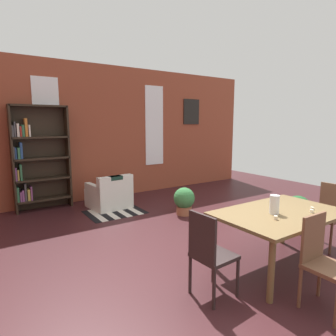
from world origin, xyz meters
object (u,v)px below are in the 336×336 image
object	(u,v)px
dining_chair_near_left	(322,259)
potted_plant_corner	(184,200)
bookshelf_tall	(37,158)
dining_chair_head_right	(328,213)
vase_on_table	(274,204)
potted_plant_by_shelf	(298,211)
dining_chair_head_left	(209,252)
dining_table	(280,218)
armchair_white	(110,195)

from	to	relation	value
dining_chair_near_left	potted_plant_corner	bearing A→B (deg)	78.09
bookshelf_tall	dining_chair_head_right	bearing A→B (deg)	-53.54
vase_on_table	dining_chair_head_right	xyz separation A→B (m)	(1.33, 0.00, -0.35)
vase_on_table	potted_plant_by_shelf	world-z (taller)	vase_on_table
dining_chair_near_left	dining_chair_head_left	world-z (taller)	same
dining_table	armchair_white	bearing A→B (deg)	101.67
armchair_white	potted_plant_corner	size ratio (longest dim) A/B	1.56
vase_on_table	dining_chair_head_right	distance (m)	1.38
bookshelf_tall	potted_plant_by_shelf	bearing A→B (deg)	-46.43
vase_on_table	dining_chair_head_left	distance (m)	1.12
vase_on_table	dining_chair_near_left	xyz separation A→B (m)	(-0.24, -0.76, -0.35)
potted_plant_by_shelf	dining_chair_head_left	bearing A→B (deg)	-165.82
vase_on_table	dining_chair_near_left	bearing A→B (deg)	-107.52
dining_table	dining_chair_near_left	xyz separation A→B (m)	(-0.37, -0.76, -0.15)
potted_plant_by_shelf	bookshelf_tall	bearing A→B (deg)	133.57
potted_plant_by_shelf	potted_plant_corner	bearing A→B (deg)	124.52
dining_chair_near_left	dining_chair_head_right	xyz separation A→B (m)	(1.57, 0.76, 0.00)
dining_chair_near_left	vase_on_table	bearing A→B (deg)	72.48
dining_table	bookshelf_tall	xyz separation A→B (m)	(-2.10, 4.46, 0.46)
dining_chair_head_left	vase_on_table	bearing A→B (deg)	0.22
bookshelf_tall	potted_plant_corner	distance (m)	3.25
dining_chair_near_left	armchair_white	distance (m)	4.53
dining_chair_head_right	potted_plant_corner	distance (m)	2.60
dining_table	potted_plant_corner	distance (m)	2.47
dining_chair_head_left	dining_chair_head_right	xyz separation A→B (m)	(2.40, 0.01, 0.00)
dining_table	vase_on_table	bearing A→B (deg)	180.00
dining_chair_near_left	potted_plant_corner	size ratio (longest dim) A/B	1.69
dining_chair_head_left	bookshelf_tall	distance (m)	4.60
vase_on_table	dining_chair_head_left	size ratio (longest dim) A/B	0.25
dining_chair_near_left	armchair_white	world-z (taller)	dining_chair_near_left
bookshelf_tall	vase_on_table	bearing A→B (deg)	-66.25
armchair_white	vase_on_table	bearing A→B (deg)	-80.29
dining_chair_head_left	dining_chair_near_left	bearing A→B (deg)	-42.23
dining_chair_near_left	potted_plant_corner	xyz separation A→B (m)	(0.67, 3.18, -0.21)
dining_table	dining_chair_head_left	bearing A→B (deg)	-179.80
dining_chair_head_right	armchair_white	size ratio (longest dim) A/B	1.09
dining_chair_head_right	dining_table	bearing A→B (deg)	-179.86
dining_chair_head_right	dining_chair_head_left	bearing A→B (deg)	-179.83
potted_plant_corner	vase_on_table	bearing A→B (deg)	-100.11
dining_chair_near_left	armchair_white	size ratio (longest dim) A/B	1.09
dining_chair_head_left	dining_chair_head_right	distance (m)	2.40
dining_chair_near_left	potted_plant_by_shelf	bearing A→B (deg)	37.42
armchair_white	bookshelf_tall	bearing A→B (deg)	151.54
dining_table	bookshelf_tall	size ratio (longest dim) A/B	0.74
dining_chair_head_right	potted_plant_by_shelf	distance (m)	0.77
dining_table	dining_chair_head_right	distance (m)	1.21
dining_table	dining_chair_near_left	bearing A→B (deg)	-116.15
dining_chair_near_left	armchair_white	xyz separation A→B (m)	(-0.40, 4.50, -0.23)
dining_chair_near_left	potted_plant_by_shelf	size ratio (longest dim) A/B	1.61
vase_on_table	dining_chair_near_left	world-z (taller)	vase_on_table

